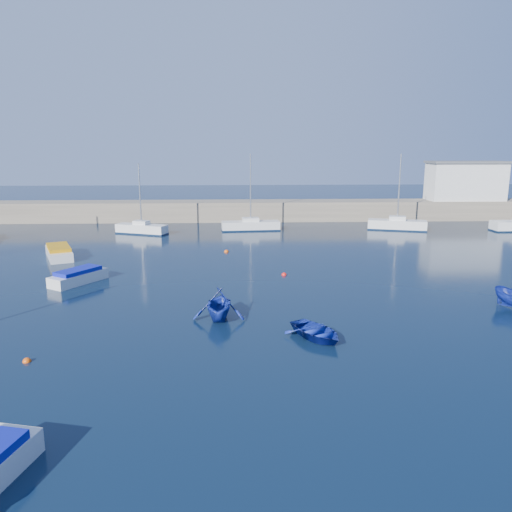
{
  "coord_description": "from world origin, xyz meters",
  "views": [
    {
      "loc": [
        -1.59,
        -21.4,
        9.78
      ],
      "look_at": [
        0.02,
        15.84,
        1.6
      ],
      "focal_mm": 35.0,
      "sensor_mm": 36.0,
      "label": 1
    }
  ],
  "objects_px": {
    "sailboat_7": "(397,224)",
    "sailboat_6": "(251,225)",
    "motorboat_1": "(78,276)",
    "sailboat_5": "(142,229)",
    "dinghy_left": "(219,304)",
    "dinghy_center": "(316,332)",
    "harbor_office": "(465,182)",
    "motorboat_2": "(59,252)"
  },
  "relations": [
    {
      "from": "sailboat_6",
      "to": "motorboat_1",
      "type": "xyz_separation_m",
      "value": [
        -13.37,
        -23.11,
        -0.1
      ]
    },
    {
      "from": "sailboat_6",
      "to": "motorboat_2",
      "type": "distance_m",
      "value": 22.82
    },
    {
      "from": "dinghy_center",
      "to": "sailboat_6",
      "type": "bearing_deg",
      "value": 64.46
    },
    {
      "from": "sailboat_7",
      "to": "sailboat_6",
      "type": "bearing_deg",
      "value": 105.51
    },
    {
      "from": "sailboat_5",
      "to": "motorboat_1",
      "type": "xyz_separation_m",
      "value": [
        -0.79,
        -21.19,
        -0.1
      ]
    },
    {
      "from": "motorboat_2",
      "to": "dinghy_left",
      "type": "xyz_separation_m",
      "value": [
        14.91,
        -17.07,
        0.4
      ]
    },
    {
      "from": "motorboat_1",
      "to": "dinghy_left",
      "type": "height_order",
      "value": "dinghy_left"
    },
    {
      "from": "motorboat_1",
      "to": "dinghy_left",
      "type": "distance_m",
      "value": 13.43
    },
    {
      "from": "dinghy_left",
      "to": "motorboat_1",
      "type": "bearing_deg",
      "value": 144.48
    },
    {
      "from": "harbor_office",
      "to": "sailboat_5",
      "type": "relative_size",
      "value": 1.25
    },
    {
      "from": "sailboat_7",
      "to": "motorboat_1",
      "type": "relative_size",
      "value": 2.01
    },
    {
      "from": "dinghy_center",
      "to": "sailboat_5",
      "type": "bearing_deg",
      "value": 85.14
    },
    {
      "from": "sailboat_5",
      "to": "sailboat_6",
      "type": "relative_size",
      "value": 0.89
    },
    {
      "from": "sailboat_5",
      "to": "sailboat_6",
      "type": "height_order",
      "value": "sailboat_6"
    },
    {
      "from": "sailboat_6",
      "to": "dinghy_center",
      "type": "height_order",
      "value": "sailboat_6"
    },
    {
      "from": "sailboat_7",
      "to": "dinghy_left",
      "type": "xyz_separation_m",
      "value": [
        -20.44,
        -31.0,
        0.25
      ]
    },
    {
      "from": "sailboat_6",
      "to": "motorboat_1",
      "type": "relative_size",
      "value": 2.01
    },
    {
      "from": "sailboat_5",
      "to": "motorboat_1",
      "type": "height_order",
      "value": "sailboat_5"
    },
    {
      "from": "sailboat_5",
      "to": "sailboat_7",
      "type": "height_order",
      "value": "sailboat_7"
    },
    {
      "from": "motorboat_1",
      "to": "dinghy_left",
      "type": "xyz_separation_m",
      "value": [
        10.53,
        -8.31,
        0.41
      ]
    },
    {
      "from": "harbor_office",
      "to": "dinghy_center",
      "type": "distance_m",
      "value": 51.25
    },
    {
      "from": "harbor_office",
      "to": "sailboat_5",
      "type": "xyz_separation_m",
      "value": [
        -42.28,
        -10.37,
        -4.5
      ]
    },
    {
      "from": "sailboat_7",
      "to": "dinghy_center",
      "type": "relative_size",
      "value": 2.6
    },
    {
      "from": "dinghy_center",
      "to": "motorboat_2",
      "type": "bearing_deg",
      "value": 105.36
    },
    {
      "from": "sailboat_5",
      "to": "dinghy_center",
      "type": "distance_m",
      "value": 35.92
    },
    {
      "from": "dinghy_center",
      "to": "dinghy_left",
      "type": "bearing_deg",
      "value": 118.9
    },
    {
      "from": "harbor_office",
      "to": "motorboat_2",
      "type": "relative_size",
      "value": 1.77
    },
    {
      "from": "sailboat_6",
      "to": "motorboat_1",
      "type": "distance_m",
      "value": 26.7
    },
    {
      "from": "sailboat_5",
      "to": "dinghy_center",
      "type": "relative_size",
      "value": 2.31
    },
    {
      "from": "dinghy_left",
      "to": "dinghy_center",
      "type": "bearing_deg",
      "value": -28.99
    },
    {
      "from": "sailboat_7",
      "to": "motorboat_1",
      "type": "distance_m",
      "value": 38.39
    },
    {
      "from": "harbor_office",
      "to": "dinghy_center",
      "type": "xyz_separation_m",
      "value": [
        -27.39,
        -43.06,
        -4.74
      ]
    },
    {
      "from": "sailboat_5",
      "to": "dinghy_left",
      "type": "bearing_deg",
      "value": -140.15
    },
    {
      "from": "harbor_office",
      "to": "dinghy_left",
      "type": "distance_m",
      "value": 51.63
    },
    {
      "from": "sailboat_6",
      "to": "harbor_office",
      "type": "bearing_deg",
      "value": -78.91
    },
    {
      "from": "sailboat_5",
      "to": "sailboat_7",
      "type": "distance_m",
      "value": 30.22
    },
    {
      "from": "sailboat_5",
      "to": "sailboat_7",
      "type": "xyz_separation_m",
      "value": [
        30.18,
        1.5,
        0.05
      ]
    },
    {
      "from": "sailboat_7",
      "to": "dinghy_center",
      "type": "height_order",
      "value": "sailboat_7"
    },
    {
      "from": "sailboat_7",
      "to": "motorboat_2",
      "type": "xyz_separation_m",
      "value": [
        -35.35,
        -13.93,
        -0.14
      ]
    },
    {
      "from": "harbor_office",
      "to": "sailboat_6",
      "type": "distance_m",
      "value": 31.2
    },
    {
      "from": "sailboat_5",
      "to": "sailboat_7",
      "type": "bearing_deg",
      "value": -65.59
    },
    {
      "from": "harbor_office",
      "to": "motorboat_2",
      "type": "height_order",
      "value": "harbor_office"
    }
  ]
}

